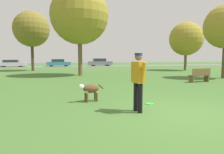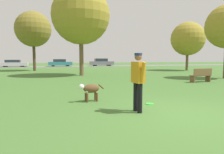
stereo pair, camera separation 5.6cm
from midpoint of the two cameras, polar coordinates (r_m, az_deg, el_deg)
ground_plane at (r=5.63m, az=18.98°, el=-10.03°), size 120.00×120.00×0.00m
far_road_strip at (r=36.85m, az=-10.99°, el=3.04°), size 120.00×6.00×0.01m
person at (r=5.44m, az=7.74°, el=-0.22°), size 0.28×0.65×1.61m
dog at (r=6.80m, az=-6.01°, el=-3.50°), size 0.90×0.39×0.62m
frisbee at (r=6.58m, az=10.95°, el=-7.52°), size 0.26×0.26×0.02m
tree_far_left at (r=25.08m, az=-21.53°, el=12.56°), size 4.03×4.03×6.78m
tree_far_right at (r=25.66m, az=20.90°, el=10.16°), size 3.95×3.95×5.73m
tree_mid_center at (r=17.43m, az=-8.81°, el=16.98°), size 4.80×4.80×7.40m
parked_car_silver at (r=37.41m, az=-26.22°, el=3.52°), size 4.39×1.92×1.19m
parked_car_teal at (r=36.92m, az=-14.59°, el=3.95°), size 4.18×1.82×1.29m
parked_car_grey at (r=37.96m, az=-2.97°, el=4.22°), size 4.50×1.84×1.40m
park_bench at (r=13.37m, az=24.27°, el=0.56°), size 1.43×0.54×0.84m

